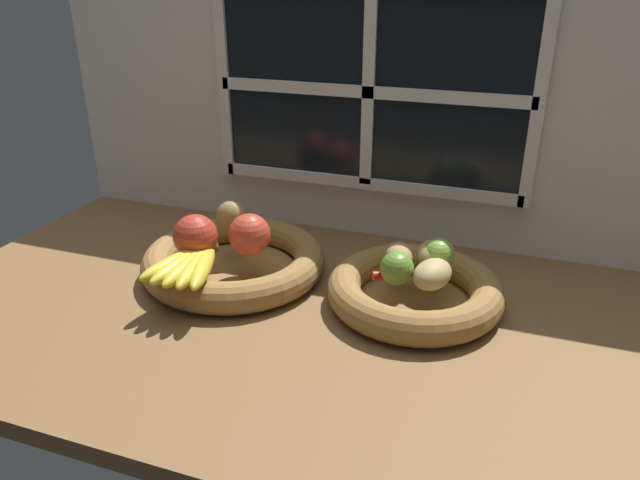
% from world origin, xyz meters
% --- Properties ---
extents(ground_plane, '(1.40, 0.90, 0.03)m').
position_xyz_m(ground_plane, '(0.00, 0.00, -0.01)').
color(ground_plane, brown).
extents(back_wall, '(1.40, 0.05, 0.55)m').
position_xyz_m(back_wall, '(0.00, 0.30, 0.28)').
color(back_wall, silver).
rests_on(back_wall, ground_plane).
extents(fruit_bowl_left, '(0.34, 0.34, 0.06)m').
position_xyz_m(fruit_bowl_left, '(-0.18, 0.02, 0.03)').
color(fruit_bowl_left, olive).
rests_on(fruit_bowl_left, ground_plane).
extents(fruit_bowl_right, '(0.30, 0.30, 0.06)m').
position_xyz_m(fruit_bowl_right, '(0.16, 0.02, 0.03)').
color(fruit_bowl_right, olive).
rests_on(fruit_bowl_right, ground_plane).
extents(apple_red_right, '(0.08, 0.08, 0.08)m').
position_xyz_m(apple_red_right, '(-0.14, 0.00, 0.10)').
color(apple_red_right, '#CC422D').
rests_on(apple_red_right, fruit_bowl_left).
extents(apple_red_front, '(0.08, 0.08, 0.08)m').
position_xyz_m(apple_red_front, '(-0.23, -0.04, 0.10)').
color(apple_red_front, '#B73828').
rests_on(apple_red_front, fruit_bowl_left).
extents(pear_brown, '(0.08, 0.07, 0.07)m').
position_xyz_m(pear_brown, '(-0.21, 0.06, 0.09)').
color(pear_brown, olive).
rests_on(pear_brown, fruit_bowl_left).
extents(banana_bunch_front, '(0.13, 0.17, 0.03)m').
position_xyz_m(banana_bunch_front, '(-0.20, -0.10, 0.07)').
color(banana_bunch_front, yellow).
rests_on(banana_bunch_front, fruit_bowl_left).
extents(potato_small, '(0.08, 0.09, 0.05)m').
position_xyz_m(potato_small, '(0.19, -0.02, 0.08)').
color(potato_small, tan).
rests_on(potato_small, fruit_bowl_right).
extents(potato_back, '(0.06, 0.07, 0.05)m').
position_xyz_m(potato_back, '(0.18, 0.06, 0.08)').
color(potato_back, tan).
rests_on(potato_back, fruit_bowl_right).
extents(potato_oblong, '(0.07, 0.08, 0.04)m').
position_xyz_m(potato_oblong, '(0.13, 0.04, 0.08)').
color(potato_oblong, '#A38451').
rests_on(potato_oblong, fruit_bowl_right).
extents(lime_near, '(0.06, 0.06, 0.06)m').
position_xyz_m(lime_near, '(0.14, -0.02, 0.09)').
color(lime_near, olive).
rests_on(lime_near, fruit_bowl_right).
extents(lime_far, '(0.06, 0.06, 0.06)m').
position_xyz_m(lime_far, '(0.19, 0.05, 0.09)').
color(lime_far, '#7AAD3D').
rests_on(lime_far, fruit_bowl_right).
extents(chili_pepper, '(0.12, 0.07, 0.02)m').
position_xyz_m(chili_pepper, '(0.15, -0.00, 0.07)').
color(chili_pepper, red).
rests_on(chili_pepper, fruit_bowl_right).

